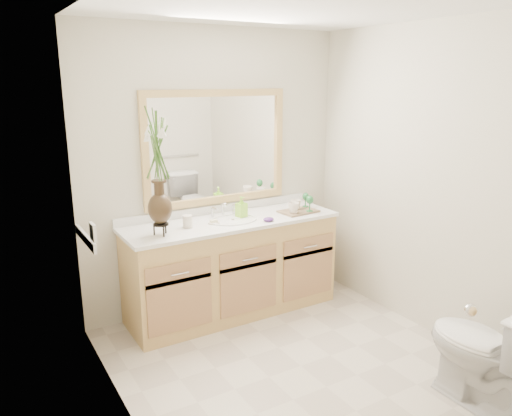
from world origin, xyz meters
TOP-DOWN VIEW (x-y plane):
  - floor at (0.00, 0.00)m, footprint 2.60×2.60m
  - ceiling at (0.00, 0.00)m, footprint 2.40×2.60m
  - wall_back at (0.00, 1.30)m, footprint 2.40×0.02m
  - wall_front at (0.00, -1.30)m, footprint 2.40×0.02m
  - wall_left at (-1.20, 0.00)m, footprint 0.02×2.60m
  - wall_right at (1.20, 0.00)m, footprint 0.02×2.60m
  - vanity at (0.00, 1.01)m, footprint 1.80×0.55m
  - counter at (0.00, 1.01)m, footprint 1.84×0.57m
  - sink at (0.00, 1.00)m, footprint 0.38×0.34m
  - mirror at (0.00, 1.28)m, footprint 1.32×0.04m
  - switch_plate at (-1.19, 0.76)m, footprint 0.02×0.12m
  - door at (-0.30, -1.29)m, footprint 0.80×0.03m
  - toilet at (0.70, -0.92)m, footprint 0.42×0.75m
  - flower_vase at (-0.65, 0.92)m, footprint 0.21×0.21m
  - tumbler at (-0.40, 1.00)m, footprint 0.08×0.08m
  - soap_dish at (-0.18, 0.99)m, footprint 0.10×0.10m
  - soap_bottle at (0.12, 1.06)m, footprint 0.09×0.09m
  - purple_dish at (0.24, 0.82)m, footprint 0.11×0.09m
  - tray at (0.62, 0.93)m, footprint 0.34×0.24m
  - mug_left at (0.53, 0.88)m, footprint 0.12×0.11m
  - mug_right at (0.63, 0.98)m, footprint 0.13×0.13m
  - goblet_front at (0.69, 0.86)m, footprint 0.06×0.06m
  - goblet_back at (0.75, 1.01)m, footprint 0.06×0.06m

SIDE VIEW (x-z plane):
  - floor at x=0.00m, z-range 0.00..0.00m
  - toilet at x=0.70m, z-range 0.00..0.74m
  - vanity at x=0.00m, z-range 0.00..0.80m
  - sink at x=0.00m, z-range 0.66..0.89m
  - counter at x=0.00m, z-range 0.80..0.83m
  - tray at x=0.62m, z-range 0.83..0.85m
  - soap_dish at x=-0.18m, z-range 0.82..0.86m
  - purple_dish at x=0.24m, z-range 0.83..0.86m
  - tumbler at x=-0.40m, z-range 0.83..0.93m
  - mug_right at x=0.63m, z-range 0.85..0.94m
  - mug_left at x=0.53m, z-range 0.85..0.95m
  - soap_bottle at x=0.12m, z-range 0.83..0.99m
  - goblet_back at x=0.75m, z-range 0.87..1.00m
  - goblet_front at x=0.69m, z-range 0.87..1.01m
  - switch_plate at x=-1.19m, z-range 0.92..1.04m
  - door at x=-0.30m, z-range 0.00..2.00m
  - wall_back at x=0.00m, z-range 0.00..2.40m
  - wall_front at x=0.00m, z-range 0.00..2.40m
  - wall_left at x=-1.20m, z-range 0.00..2.40m
  - wall_right at x=1.20m, z-range 0.00..2.40m
  - mirror at x=0.00m, z-range 0.92..1.89m
  - flower_vase at x=-0.65m, z-range 0.99..1.86m
  - ceiling at x=0.00m, z-range 2.39..2.41m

